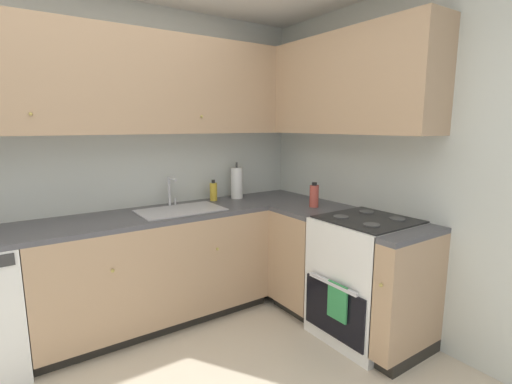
{
  "coord_description": "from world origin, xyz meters",
  "views": [
    {
      "loc": [
        -0.54,
        -1.47,
        1.57
      ],
      "look_at": [
        1.0,
        0.77,
        1.09
      ],
      "focal_mm": 26.36,
      "sensor_mm": 36.0,
      "label": 1
    }
  ],
  "objects_px": {
    "soap_bottle": "(213,191)",
    "oil_bottle": "(314,196)",
    "oven_range": "(365,278)",
    "paper_towel_roll": "(237,183)"
  },
  "relations": [
    {
      "from": "oven_range",
      "to": "soap_bottle",
      "type": "distance_m",
      "value": 1.49
    },
    {
      "from": "oven_range",
      "to": "paper_towel_roll",
      "type": "bearing_deg",
      "value": 105.66
    },
    {
      "from": "paper_towel_roll",
      "to": "soap_bottle",
      "type": "bearing_deg",
      "value": 175.14
    },
    {
      "from": "oven_range",
      "to": "oil_bottle",
      "type": "height_order",
      "value": "oil_bottle"
    },
    {
      "from": "oven_range",
      "to": "oil_bottle",
      "type": "xyz_separation_m",
      "value": [
        -0.02,
        0.55,
        0.54
      ]
    },
    {
      "from": "soap_bottle",
      "to": "paper_towel_roll",
      "type": "distance_m",
      "value": 0.24
    },
    {
      "from": "paper_towel_roll",
      "to": "oil_bottle",
      "type": "xyz_separation_m",
      "value": [
        0.33,
        -0.69,
        -0.05
      ]
    },
    {
      "from": "oven_range",
      "to": "paper_towel_roll",
      "type": "relative_size",
      "value": 3.02
    },
    {
      "from": "soap_bottle",
      "to": "oil_bottle",
      "type": "height_order",
      "value": "oil_bottle"
    },
    {
      "from": "paper_towel_roll",
      "to": "oil_bottle",
      "type": "bearing_deg",
      "value": -64.48
    }
  ]
}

